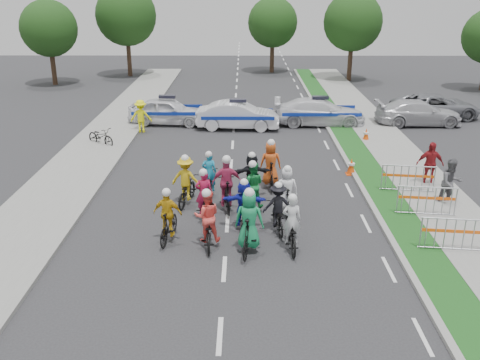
{
  "coord_description": "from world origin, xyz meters",
  "views": [
    {
      "loc": [
        0.52,
        -13.11,
        7.58
      ],
      "look_at": [
        0.41,
        4.16,
        1.1
      ],
      "focal_mm": 40.0,
      "sensor_mm": 36.0,
      "label": 1
    }
  ],
  "objects_px": {
    "rider_12": "(209,180)",
    "civilian_suv": "(436,106)",
    "rider_0": "(291,230)",
    "parked_bike": "(101,136)",
    "rider_10": "(186,185)",
    "marshal_hiviz": "(141,116)",
    "rider_13": "(270,169)",
    "rider_2": "(207,224)",
    "tree_0": "(49,28)",
    "rider_9": "(227,189)",
    "cone_1": "(366,135)",
    "tree_3": "(126,15)",
    "rider_3": "(168,220)",
    "barrier_0": "(454,236)",
    "rider_5": "(244,208)",
    "rider_8": "(252,192)",
    "police_car_1": "(238,115)",
    "spectator_1": "(451,183)",
    "tree_1": "(353,22)",
    "spectator_2": "(430,164)",
    "police_car_0": "(168,111)",
    "police_car_2": "(320,112)",
    "rider_7": "(286,195)",
    "rider_1": "(249,227)",
    "rider_4": "(278,211)",
    "rider_11": "(252,179)",
    "rider_6": "(204,203)",
    "tree_4": "(273,23)",
    "barrier_2": "(408,180)",
    "cone_0": "(351,167)",
    "civilian_sedan": "(418,113)"
  },
  "relations": [
    {
      "from": "rider_7",
      "to": "cone_1",
      "type": "xyz_separation_m",
      "value": [
        4.64,
        8.86,
        -0.36
      ]
    },
    {
      "from": "rider_0",
      "to": "rider_10",
      "type": "height_order",
      "value": "rider_10"
    },
    {
      "from": "rider_7",
      "to": "spectator_1",
      "type": "bearing_deg",
      "value": -176.02
    },
    {
      "from": "rider_6",
      "to": "rider_11",
      "type": "bearing_deg",
      "value": -139.3
    },
    {
      "from": "rider_3",
      "to": "civilian_suv",
      "type": "distance_m",
      "value": 20.74
    },
    {
      "from": "rider_12",
      "to": "civilian_suv",
      "type": "bearing_deg",
      "value": -136.93
    },
    {
      "from": "rider_11",
      "to": "tree_1",
      "type": "height_order",
      "value": "tree_1"
    },
    {
      "from": "rider_0",
      "to": "rider_2",
      "type": "height_order",
      "value": "rider_2"
    },
    {
      "from": "rider_8",
      "to": "tree_4",
      "type": "height_order",
      "value": "tree_4"
    },
    {
      "from": "rider_0",
      "to": "rider_9",
      "type": "bearing_deg",
      "value": -57.56
    },
    {
      "from": "rider_9",
      "to": "parked_bike",
      "type": "xyz_separation_m",
      "value": [
        -6.37,
        7.77,
        -0.33
      ]
    },
    {
      "from": "police_car_0",
      "to": "civilian_suv",
      "type": "xyz_separation_m",
      "value": [
        15.4,
        1.45,
        -0.03
      ]
    },
    {
      "from": "rider_5",
      "to": "police_car_1",
      "type": "xyz_separation_m",
      "value": [
        -0.32,
        12.49,
        -0.02
      ]
    },
    {
      "from": "barrier_0",
      "to": "marshal_hiviz",
      "type": "bearing_deg",
      "value": 130.87
    },
    {
      "from": "rider_1",
      "to": "spectator_1",
      "type": "bearing_deg",
      "value": -144.02
    },
    {
      "from": "tree_1",
      "to": "spectator_2",
      "type": "bearing_deg",
      "value": -93.05
    },
    {
      "from": "parked_bike",
      "to": "tree_4",
      "type": "height_order",
      "value": "tree_4"
    },
    {
      "from": "rider_0",
      "to": "parked_bike",
      "type": "height_order",
      "value": "rider_0"
    },
    {
      "from": "parked_bike",
      "to": "tree_3",
      "type": "relative_size",
      "value": 0.23
    },
    {
      "from": "rider_1",
      "to": "rider_5",
      "type": "distance_m",
      "value": 1.52
    },
    {
      "from": "rider_4",
      "to": "rider_7",
      "type": "bearing_deg",
      "value": -113.29
    },
    {
      "from": "spectator_1",
      "to": "civilian_sedan",
      "type": "bearing_deg",
      "value": 66.23
    },
    {
      "from": "tree_1",
      "to": "rider_4",
      "type": "bearing_deg",
      "value": -105.0
    },
    {
      "from": "police_car_0",
      "to": "police_car_2",
      "type": "height_order",
      "value": "police_car_0"
    },
    {
      "from": "rider_9",
      "to": "barrier_0",
      "type": "height_order",
      "value": "rider_9"
    },
    {
      "from": "tree_0",
      "to": "rider_13",
      "type": "bearing_deg",
      "value": -54.36
    },
    {
      "from": "rider_4",
      "to": "cone_1",
      "type": "bearing_deg",
      "value": -123.2
    },
    {
      "from": "marshal_hiviz",
      "to": "rider_6",
      "type": "bearing_deg",
      "value": 109.97
    },
    {
      "from": "rider_8",
      "to": "spectator_1",
      "type": "height_order",
      "value": "rider_8"
    },
    {
      "from": "rider_12",
      "to": "marshal_hiviz",
      "type": "relative_size",
      "value": 1.01
    },
    {
      "from": "rider_10",
      "to": "marshal_hiviz",
      "type": "distance_m",
      "value": 10.25
    },
    {
      "from": "rider_9",
      "to": "cone_1",
      "type": "relative_size",
      "value": 2.91
    },
    {
      "from": "barrier_0",
      "to": "tree_3",
      "type": "xyz_separation_m",
      "value": [
        -15.7,
        31.03,
        4.33
      ]
    },
    {
      "from": "rider_9",
      "to": "cone_0",
      "type": "distance_m",
      "value": 6.26
    },
    {
      "from": "tree_0",
      "to": "rider_1",
      "type": "bearing_deg",
      "value": -61.38
    },
    {
      "from": "rider_2",
      "to": "police_car_2",
      "type": "distance_m",
      "value": 15.43
    },
    {
      "from": "rider_5",
      "to": "rider_8",
      "type": "xyz_separation_m",
      "value": [
        0.29,
        1.47,
        -0.05
      ]
    },
    {
      "from": "rider_7",
      "to": "parked_bike",
      "type": "bearing_deg",
      "value": -47.94
    },
    {
      "from": "rider_0",
      "to": "rider_13",
      "type": "height_order",
      "value": "rider_13"
    },
    {
      "from": "rider_2",
      "to": "tree_0",
      "type": "relative_size",
      "value": 0.3
    },
    {
      "from": "parked_bike",
      "to": "tree_3",
      "type": "distance_m",
      "value": 20.76
    },
    {
      "from": "rider_2",
      "to": "parked_bike",
      "type": "bearing_deg",
      "value": -66.11
    },
    {
      "from": "parked_bike",
      "to": "tree_0",
      "type": "distance_m",
      "value": 18.2
    },
    {
      "from": "rider_2",
      "to": "rider_12",
      "type": "relative_size",
      "value": 1.09
    },
    {
      "from": "rider_10",
      "to": "cone_1",
      "type": "relative_size",
      "value": 2.77
    },
    {
      "from": "rider_12",
      "to": "civilian_suv",
      "type": "xyz_separation_m",
      "value": [
        12.45,
        11.97,
        0.12
      ]
    },
    {
      "from": "rider_4",
      "to": "rider_6",
      "type": "relative_size",
      "value": 0.92
    },
    {
      "from": "police_car_1",
      "to": "tree_4",
      "type": "relative_size",
      "value": 0.7
    },
    {
      "from": "civilian_suv",
      "to": "marshal_hiviz",
      "type": "height_order",
      "value": "marshal_hiviz"
    },
    {
      "from": "barrier_2",
      "to": "rider_2",
      "type": "bearing_deg",
      "value": -149.64
    }
  ]
}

